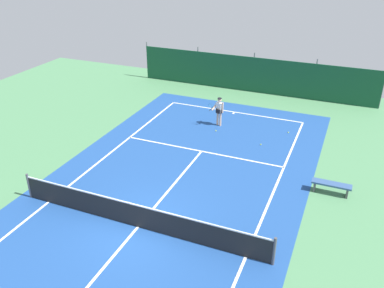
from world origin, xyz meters
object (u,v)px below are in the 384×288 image
object	(u,v)px
tennis_net	(137,216)
tennis_ball_midcourt	(216,131)
tennis_player	(219,110)
tennis_ball_near_player	(261,144)
courtside_bench	(331,186)
tennis_ball_by_sideline	(288,132)

from	to	relation	value
tennis_net	tennis_ball_midcourt	xyz separation A→B (m)	(-0.13, 8.90, -0.48)
tennis_player	tennis_ball_near_player	xyz separation A→B (m)	(2.82, -1.49, -0.93)
tennis_ball_midcourt	courtside_bench	size ratio (longest dim) A/B	0.04
tennis_net	courtside_bench	size ratio (longest dim) A/B	6.33
tennis_ball_near_player	tennis_ball_midcourt	size ratio (longest dim) A/B	1.00
tennis_net	courtside_bench	distance (m)	8.07
tennis_net	tennis_ball_near_player	world-z (taller)	tennis_net
tennis_player	tennis_ball_by_sideline	world-z (taller)	tennis_player
tennis_player	tennis_ball_by_sideline	bearing A→B (deg)	-153.56
tennis_player	tennis_ball_midcourt	xyz separation A→B (m)	(0.13, -0.81, -0.93)
tennis_ball_midcourt	tennis_ball_by_sideline	bearing A→B (deg)	19.39
tennis_player	tennis_ball_near_player	distance (m)	3.32
tennis_player	tennis_ball_near_player	world-z (taller)	tennis_player
tennis_player	tennis_net	bearing A→B (deg)	110.56
tennis_ball_by_sideline	courtside_bench	world-z (taller)	courtside_bench
tennis_ball_midcourt	tennis_net	bearing A→B (deg)	-89.16
tennis_player	tennis_ball_midcourt	size ratio (longest dim) A/B	24.85
tennis_ball_near_player	tennis_ball_by_sideline	bearing A→B (deg)	62.50
tennis_ball_near_player	tennis_ball_by_sideline	world-z (taller)	same
tennis_ball_midcourt	courtside_bench	bearing A→B (deg)	-31.00
tennis_ball_midcourt	tennis_ball_by_sideline	distance (m)	3.95
tennis_ball_near_player	courtside_bench	xyz separation A→B (m)	(3.75, -3.19, 0.34)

